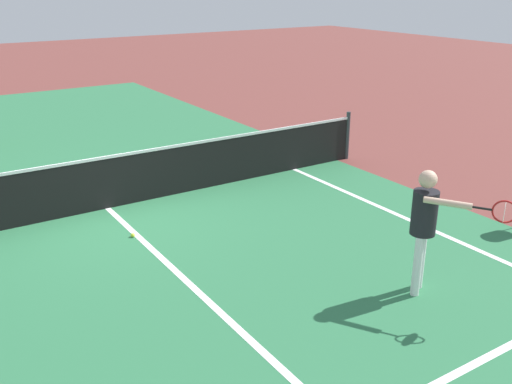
% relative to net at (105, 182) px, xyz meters
% --- Properties ---
extents(ground_plane, '(60.00, 60.00, 0.00)m').
position_rel_net_xyz_m(ground_plane, '(0.00, 0.00, -0.49)').
color(ground_plane, brown).
extents(court_surface_inbounds, '(10.62, 24.40, 0.00)m').
position_rel_net_xyz_m(court_surface_inbounds, '(0.00, 0.00, -0.49)').
color(court_surface_inbounds, '#2D7247').
rests_on(court_surface_inbounds, ground_plane).
extents(line_center_service, '(0.10, 6.40, 0.01)m').
position_rel_net_xyz_m(line_center_service, '(0.00, -3.20, -0.49)').
color(line_center_service, white).
rests_on(line_center_service, ground_plane).
extents(net, '(11.24, 0.09, 1.07)m').
position_rel_net_xyz_m(net, '(0.00, 0.00, 0.00)').
color(net, '#33383D').
rests_on(net, ground_plane).
extents(player_near, '(0.61, 1.15, 1.66)m').
position_rel_net_xyz_m(player_near, '(2.43, -5.01, 0.54)').
color(player_near, white).
rests_on(player_near, ground_plane).
extents(tennis_ball_near_net, '(0.07, 0.07, 0.07)m').
position_rel_net_xyz_m(tennis_ball_near_net, '(-0.08, -1.39, -0.46)').
color(tennis_ball_near_net, '#CCE033').
rests_on(tennis_ball_near_net, ground_plane).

